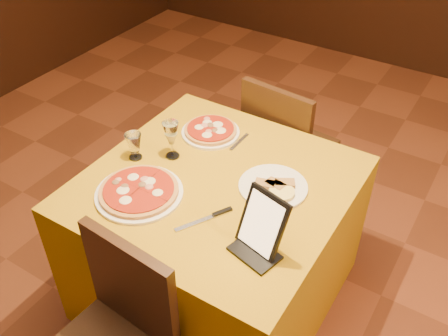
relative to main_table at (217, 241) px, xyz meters
The scene contains 11 objects.
main_table is the anchor object (origin of this frame).
chair_main_far 0.79m from the main_table, 90.00° to the left, with size 0.38×0.38×0.91m, color black, non-canonical shape.
pizza_near 0.52m from the main_table, 133.13° to the right, with size 0.37×0.37×0.03m.
pizza_far 0.54m from the main_table, 127.33° to the left, with size 0.29×0.29×0.03m.
cutlet_dish 0.46m from the main_table, 21.99° to the left, with size 0.30×0.30×0.03m.
wine_glass 0.54m from the main_table, behind, with size 0.09×0.09×0.19m, color #DDDB7D, non-canonical shape.
water_glass 0.60m from the main_table, behind, with size 0.07×0.07×0.13m, color silver, non-canonical shape.
tablet 0.64m from the main_table, 33.45° to the right, with size 0.18×0.02×0.24m, color black.
knife 0.45m from the main_table, 69.66° to the right, with size 0.25×0.02×0.01m, color silver.
fork_near 0.56m from the main_table, 148.20° to the right, with size 0.16×0.02×0.01m, color silver.
fork_far 0.49m from the main_table, 102.11° to the left, with size 0.16×0.02×0.01m, color #B2B3B9.
Camera 1 is at (0.54, -0.94, 2.15)m, focal length 40.00 mm.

